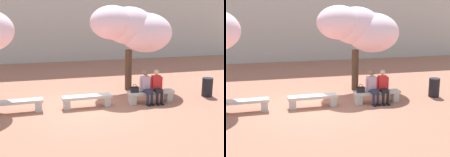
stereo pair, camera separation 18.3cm
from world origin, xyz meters
The scene contains 10 objects.
ground_plane centered at (0.00, 0.00, 0.00)m, with size 100.00×100.00×0.00m, color #9E604C.
building_facade centered at (0.00, 12.06, 4.10)m, with size 28.00×4.00×8.20m, color #B7B2A8.
stone_bench_west_end centered at (-2.54, 0.00, 0.31)m, with size 1.88×0.46×0.45m.
stone_bench_near_west centered at (0.00, 0.00, 0.31)m, with size 1.88×0.46×0.45m.
stone_bench_center centered at (2.54, 0.00, 0.31)m, with size 1.88×0.46×0.45m.
person_seated_left centered at (2.32, -0.05, 0.70)m, with size 0.51×0.72×1.29m.
person_seated_right centered at (2.77, -0.05, 0.70)m, with size 0.51×0.69×1.29m.
handbag centered at (1.86, -0.02, 0.58)m, with size 0.30×0.15×0.34m.
cherry_tree_main centered at (2.39, 2.07, 2.76)m, with size 3.64×2.45×3.75m.
trash_bin centered at (5.15, 0.21, 0.39)m, with size 0.44×0.44×0.78m, color black.
Camera 2 is at (-1.68, -11.09, 3.70)m, focal length 50.00 mm.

